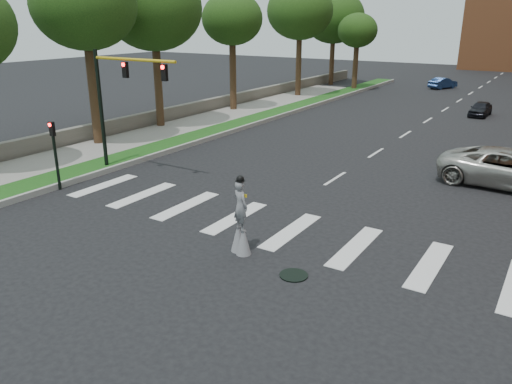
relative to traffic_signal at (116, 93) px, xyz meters
name	(u,v)px	position (x,y,z in m)	size (l,w,h in m)	color
ground_plane	(248,233)	(9.78, -3.00, -4.15)	(160.00, 160.00, 0.00)	black
grass_median	(264,116)	(-1.72, 17.00, -4.03)	(2.00, 60.00, 0.25)	#164513
median_curb	(276,117)	(-0.67, 17.00, -4.01)	(0.20, 60.00, 0.28)	gray
sidewalk_left	(151,135)	(-4.72, 7.00, -4.06)	(4.00, 60.00, 0.18)	gray
stone_wall	(224,102)	(-7.22, 19.00, -3.60)	(0.50, 56.00, 1.10)	#615C53
manhole	(294,275)	(12.78, -5.00, -4.13)	(0.90, 0.90, 0.04)	black
traffic_signal	(116,93)	(0.00, 0.00, 0.00)	(5.30, 0.23, 6.20)	black
secondary_signal	(55,149)	(-0.52, -3.50, -2.20)	(0.25, 0.21, 3.23)	black
stilt_performer	(241,223)	(10.45, -4.50, -3.06)	(0.82, 0.64, 2.78)	#382516
suv_crossing	(511,169)	(17.30, 8.23, -3.26)	(2.96, 6.43, 1.79)	#B1B0A8
car_near	(481,109)	(12.91, 27.31, -3.55)	(1.41, 3.51, 1.20)	black
car_mid	(443,83)	(6.25, 43.34, -3.53)	(1.32, 3.78, 1.24)	navy
tree_1	(84,6)	(-5.80, 3.44, 4.18)	(6.11, 6.11, 10.99)	#382516
tree_2	(153,9)	(-6.20, 9.63, 4.10)	(6.73, 6.73, 11.15)	#382516
tree_3	(232,20)	(-5.69, 18.30, 3.39)	(5.04, 5.04, 9.77)	#382516
tree_4	(300,11)	(-4.87, 28.75, 4.15)	(6.49, 6.49, 11.10)	#382516
tree_5	(334,17)	(-6.18, 39.90, 3.63)	(7.14, 7.14, 10.85)	#382516
tree_6	(358,31)	(-1.78, 36.38, 2.19)	(4.29, 4.29, 8.25)	#382516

